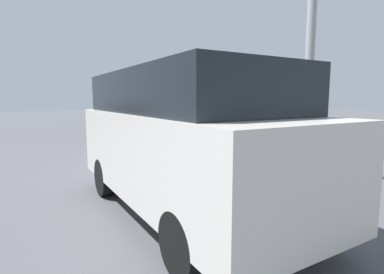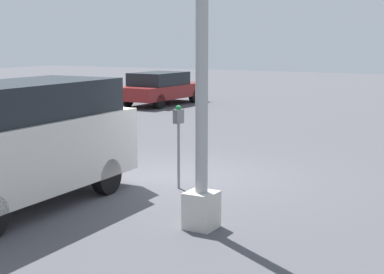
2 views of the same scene
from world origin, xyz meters
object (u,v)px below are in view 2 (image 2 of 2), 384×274
Objects in this scene: lamp_post at (202,59)px; car_distant at (161,88)px; parking_meter_near at (179,128)px; parked_van at (16,141)px.

lamp_post is 1.47× the size of car_distant.
parked_van reaches higher than parking_meter_near.
lamp_post is at bearing -144.22° from car_distant.
parking_meter_near is at bearing -141.44° from lamp_post.
parking_meter_near is 0.23× the size of lamp_post.
lamp_post is 1.45× the size of parked_van.
car_distant is at bearing -145.73° from lamp_post.
lamp_post reaches higher than parked_van.
parking_meter_near is 0.34× the size of car_distant.
parked_van is at bearing -27.40° from parking_meter_near.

